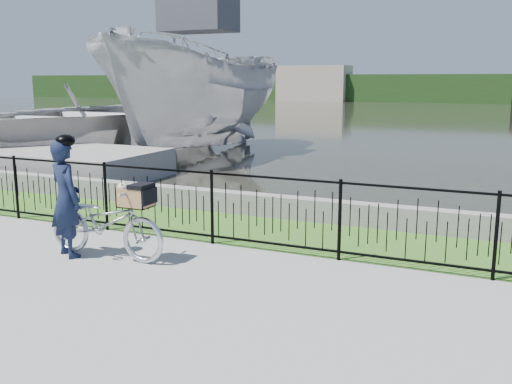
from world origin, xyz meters
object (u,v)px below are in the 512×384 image
at_px(bicycle_rig, 106,222).
at_px(cyclist, 66,197).
at_px(boat_near, 200,94).
at_px(boat_far, 103,118).

distance_m(bicycle_rig, cyclist, 0.67).
height_order(cyclist, boat_near, boat_near).
distance_m(cyclist, boat_near, 11.22).
bearing_deg(boat_far, bicycle_rig, -51.17).
relative_size(boat_near, boat_far, 0.86).
bearing_deg(cyclist, bicycle_rig, 16.98).
relative_size(bicycle_rig, cyclist, 1.11).
height_order(cyclist, boat_far, boat_far).
relative_size(bicycle_rig, boat_far, 0.17).
height_order(bicycle_rig, boat_far, boat_far).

